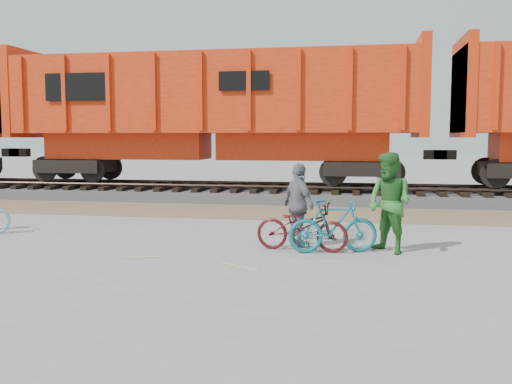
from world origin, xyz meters
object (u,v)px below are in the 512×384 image
hopper_car_center (213,111)px  person_woman (299,205)px  bicycle_maroon (302,227)px  person_man (390,203)px  bicycle_teal (333,226)px

hopper_car_center → person_woman: (3.85, -8.30, -2.20)m
bicycle_maroon → person_woman: size_ratio=1.07×
hopper_car_center → person_man: (5.52, -8.59, -2.09)m
person_man → bicycle_maroon: bearing=-132.0°
bicycle_teal → person_man: bearing=-93.9°
hopper_car_center → person_man: bearing=-57.3°
hopper_car_center → bicycle_maroon: size_ratio=8.13×
person_man → person_woman: size_ratio=1.14×
hopper_car_center → bicycle_teal: size_ratio=8.57×
hopper_car_center → bicycle_maroon: 9.89m
hopper_car_center → bicycle_teal: (4.52, -8.79, -2.52)m
bicycle_teal → bicycle_maroon: (-0.58, 0.09, -0.04)m
bicycle_teal → person_woman: bearing=38.9°
hopper_car_center → bicycle_teal: bearing=-62.8°
bicycle_teal → person_man: size_ratio=0.89×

